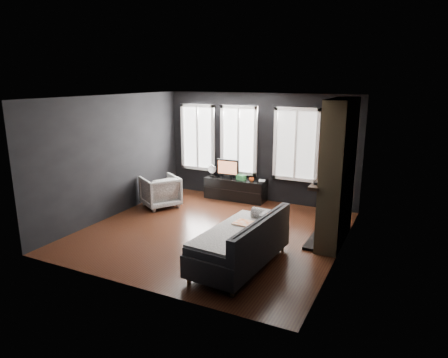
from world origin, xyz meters
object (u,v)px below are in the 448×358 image
at_px(monitor, 228,167).
at_px(mantel_vase, 329,168).
at_px(armchair, 160,190).
at_px(sofa, 240,240).
at_px(media_console, 235,189).
at_px(book, 259,177).
at_px(mug, 252,179).

height_order(monitor, mantel_vase, mantel_vase).
xyz_separation_m(armchair, monitor, (1.17, 1.35, 0.40)).
xyz_separation_m(sofa, armchair, (-3.02, 2.03, -0.03)).
height_order(armchair, mantel_vase, mantel_vase).
xyz_separation_m(media_console, mantel_vase, (2.58, -1.19, 1.05)).
relative_size(book, mantel_vase, 1.10).
bearing_deg(book, armchair, -144.90).
xyz_separation_m(media_console, monitor, (-0.22, 0.01, 0.55)).
relative_size(monitor, mantel_vase, 3.19).
bearing_deg(media_console, monitor, 177.67).
bearing_deg(mantel_vase, book, 147.36).
height_order(sofa, armchair, sofa).
relative_size(media_console, mug, 12.84).
bearing_deg(monitor, book, 3.61).
height_order(media_console, monitor, monitor).
bearing_deg(mantel_vase, sofa, -113.55).
relative_size(mug, book, 0.58).
bearing_deg(armchair, book, 157.79).
bearing_deg(book, mantel_vase, -32.64).
relative_size(monitor, mug, 4.96).
height_order(monitor, mug, monitor).
height_order(sofa, mantel_vase, mantel_vase).
distance_m(media_console, book, 0.72).
height_order(sofa, mug, sofa).
distance_m(sofa, armchair, 3.64).
xyz_separation_m(sofa, monitor, (-1.85, 3.38, 0.38)).
relative_size(sofa, monitor, 3.36).
height_order(armchair, monitor, monitor).
relative_size(media_console, mantel_vase, 8.26).
bearing_deg(armchair, sofa, 88.81).
xyz_separation_m(monitor, mantel_vase, (2.80, -1.20, 0.50)).
distance_m(armchair, mug, 2.26).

